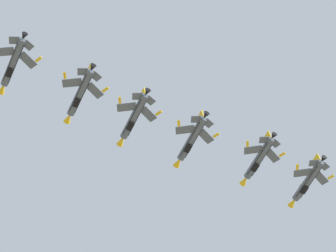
{
  "coord_description": "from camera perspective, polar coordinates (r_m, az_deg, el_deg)",
  "views": [
    {
      "loc": [
        3.24,
        -6.89,
        1.51
      ],
      "look_at": [
        -26.59,
        85.2,
        152.71
      ],
      "focal_mm": 85.15,
      "sensor_mm": 36.0,
      "label": 1
    }
  ],
  "objects": [
    {
      "name": "fighter_jet_right_outer",
      "position": [
        187.54,
        6.49,
        -2.36
      ],
      "size": [
        12.46,
        12.73,
        4.39
      ],
      "rotation": [
        0.0,
        -0.14,
        0.75
      ],
      "color": "#4C5666"
    },
    {
      "name": "fighter_jet_trail_slot",
      "position": [
        190.92,
        9.95,
        -3.93
      ],
      "size": [
        12.46,
        12.73,
        4.39
      ],
      "rotation": [
        0.0,
        -0.15,
        0.75
      ],
      "color": "#4C5666"
    },
    {
      "name": "fighter_jet_left_outer",
      "position": [
        179.25,
        1.69,
        -0.98
      ],
      "size": [
        12.47,
        12.74,
        4.38
      ],
      "rotation": [
        0.0,
        -0.13,
        0.75
      ],
      "color": "#4C5666"
    },
    {
      "name": "fighter_jet_left_wing",
      "position": [
        174.68,
        -6.32,
        2.32
      ],
      "size": [
        12.48,
        12.76,
        4.38
      ],
      "rotation": [
        0.0,
        -0.09,
        0.75
      ],
      "color": "#4C5666"
    },
    {
      "name": "fighter_jet_right_wing",
      "position": [
        176.63,
        -2.47,
        0.63
      ],
      "size": [
        12.47,
        12.75,
        4.38
      ],
      "rotation": [
        0.0,
        -0.12,
        0.75
      ],
      "color": "#4C5666"
    },
    {
      "name": "fighter_jet_lead",
      "position": [
        174.54,
        -11.05,
        4.43
      ],
      "size": [
        12.48,
        12.76,
        4.37
      ],
      "rotation": [
        0.0,
        -0.07,
        0.75
      ],
      "color": "#4C5666"
    }
  ]
}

